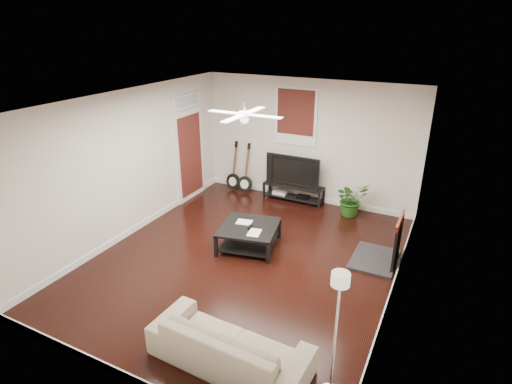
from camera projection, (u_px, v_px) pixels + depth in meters
room at (245, 186)px, 6.81m from camera, size 5.01×6.01×2.81m
brick_accent at (411, 192)px, 6.60m from camera, size 0.02×2.20×2.80m
fireplace at (386, 239)px, 7.08m from camera, size 0.80×1.10×0.92m
window_back at (296, 117)px, 9.17m from camera, size 1.00×0.06×1.30m
door_left at (189, 147)px, 9.45m from camera, size 0.08×1.00×2.50m
tv_stand at (293, 193)px, 9.65m from camera, size 1.42×0.38×0.40m
tv at (295, 170)px, 9.45m from camera, size 1.27×0.17×0.73m
coffee_table at (249, 236)px, 7.68m from camera, size 1.21×1.21×0.43m
sofa at (230, 344)px, 5.01m from camera, size 2.04×0.87×0.59m
floor_lamp at (335, 338)px, 4.38m from camera, size 0.28×0.28×1.64m
potted_plant at (351, 199)px, 8.87m from camera, size 0.90×0.91×0.76m
guitar_left at (233, 166)px, 10.13m from camera, size 0.41×0.31×1.23m
guitar_right at (245, 169)px, 9.96m from camera, size 0.38×0.27×1.23m
ceiling_fan at (244, 114)px, 6.34m from camera, size 1.24×1.24×0.32m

